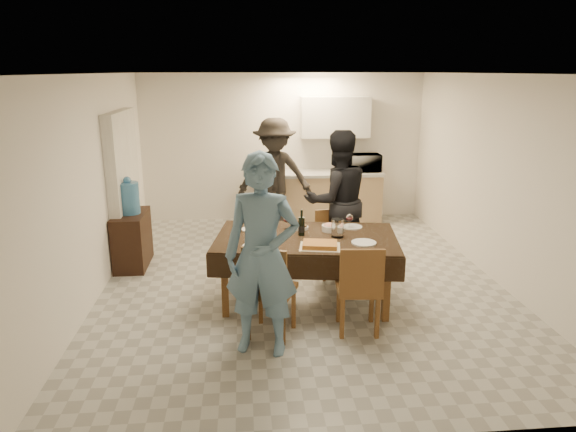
% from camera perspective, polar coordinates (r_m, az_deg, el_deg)
% --- Properties ---
extents(floor, '(5.00, 6.00, 0.02)m').
position_cam_1_polar(floor, '(6.72, 1.54, -7.21)').
color(floor, '#B1B2AC').
rests_on(floor, ground).
extents(ceiling, '(5.00, 6.00, 0.02)m').
position_cam_1_polar(ceiling, '(6.18, 1.72, 15.54)').
color(ceiling, white).
rests_on(ceiling, wall_back).
extents(wall_back, '(5.00, 0.02, 2.60)m').
position_cam_1_polar(wall_back, '(9.27, -0.56, 7.59)').
color(wall_back, silver).
rests_on(wall_back, floor).
extents(wall_front, '(5.00, 0.02, 2.60)m').
position_cam_1_polar(wall_front, '(3.49, 7.43, -6.77)').
color(wall_front, silver).
rests_on(wall_front, floor).
extents(wall_left, '(0.02, 6.00, 2.60)m').
position_cam_1_polar(wall_left, '(6.53, -20.76, 3.03)').
color(wall_left, silver).
rests_on(wall_left, floor).
extents(wall_right, '(0.02, 6.00, 2.60)m').
position_cam_1_polar(wall_right, '(7.07, 22.24, 3.80)').
color(wall_right, silver).
rests_on(wall_right, floor).
extents(stub_partition, '(0.15, 1.40, 2.10)m').
position_cam_1_polar(stub_partition, '(7.70, -17.72, 3.23)').
color(stub_partition, silver).
rests_on(stub_partition, floor).
extents(kitchen_base_cabinet, '(2.20, 0.60, 0.86)m').
position_cam_1_polar(kitchen_base_cabinet, '(9.19, 3.35, 1.97)').
color(kitchen_base_cabinet, tan).
rests_on(kitchen_base_cabinet, floor).
extents(kitchen_worktop, '(2.24, 0.64, 0.05)m').
position_cam_1_polar(kitchen_worktop, '(9.09, 3.39, 4.75)').
color(kitchen_worktop, '#A5A5A0').
rests_on(kitchen_worktop, kitchen_base_cabinet).
extents(upper_cabinet, '(1.20, 0.34, 0.70)m').
position_cam_1_polar(upper_cabinet, '(9.14, 5.26, 10.89)').
color(upper_cabinet, silver).
rests_on(upper_cabinet, wall_back).
extents(dining_table, '(2.21, 1.49, 0.80)m').
position_cam_1_polar(dining_table, '(5.90, 2.04, -2.63)').
color(dining_table, black).
rests_on(dining_table, floor).
extents(chair_near_left, '(0.59, 0.61, 0.54)m').
position_cam_1_polar(chair_near_left, '(5.13, -1.83, -7.39)').
color(chair_near_left, brown).
rests_on(chair_near_left, floor).
extents(chair_near_right, '(0.47, 0.48, 0.52)m').
position_cam_1_polar(chair_near_right, '(5.26, 8.08, -7.16)').
color(chair_near_right, brown).
rests_on(chair_near_right, floor).
extents(chair_far_left, '(0.56, 0.58, 0.50)m').
position_cam_1_polar(chair_far_left, '(6.55, -2.61, -2.57)').
color(chair_far_left, brown).
rests_on(chair_far_left, floor).
extents(chair_far_right, '(0.44, 0.44, 0.47)m').
position_cam_1_polar(chair_far_right, '(6.66, 5.15, -2.62)').
color(chair_far_right, brown).
rests_on(chair_far_right, floor).
extents(console, '(0.41, 0.82, 0.76)m').
position_cam_1_polar(console, '(7.43, -16.92, -2.53)').
color(console, black).
rests_on(console, floor).
extents(water_jug, '(0.29, 0.29, 0.43)m').
position_cam_1_polar(water_jug, '(7.27, -17.30, 1.91)').
color(water_jug, '#478CC9').
rests_on(water_jug, console).
extents(wine_bottle, '(0.08, 0.08, 0.30)m').
position_cam_1_polar(wine_bottle, '(5.88, 1.52, -0.74)').
color(wine_bottle, black).
rests_on(wine_bottle, dining_table).
extents(water_pitcher, '(0.14, 0.14, 0.21)m').
position_cam_1_polar(water_pitcher, '(5.86, 5.51, -1.34)').
color(water_pitcher, white).
rests_on(water_pitcher, dining_table).
extents(savoury_tart, '(0.48, 0.39, 0.05)m').
position_cam_1_polar(savoury_tart, '(5.53, 3.56, -3.21)').
color(savoury_tart, '#CE873C').
rests_on(savoury_tart, dining_table).
extents(salad_bowl, '(0.19, 0.19, 0.07)m').
position_cam_1_polar(salad_bowl, '(6.09, 4.64, -1.35)').
color(salad_bowl, silver).
rests_on(salad_bowl, dining_table).
extents(mushroom_dish, '(0.20, 0.20, 0.03)m').
position_cam_1_polar(mushroom_dish, '(6.14, 1.26, -1.33)').
color(mushroom_dish, silver).
rests_on(mushroom_dish, dining_table).
extents(wine_glass_a, '(0.08, 0.08, 0.18)m').
position_cam_1_polar(wine_glass_a, '(5.58, -3.24, -2.37)').
color(wine_glass_a, white).
rests_on(wine_glass_a, dining_table).
extents(wine_glass_b, '(0.08, 0.08, 0.19)m').
position_cam_1_polar(wine_glass_b, '(6.18, 6.83, -0.59)').
color(wine_glass_b, white).
rests_on(wine_glass_b, dining_table).
extents(wine_glass_c, '(0.08, 0.08, 0.17)m').
position_cam_1_polar(wine_glass_c, '(6.12, -0.15, -0.71)').
color(wine_glass_c, white).
rests_on(wine_glass_c, dining_table).
extents(plate_near_left, '(0.26, 0.26, 0.02)m').
position_cam_1_polar(plate_near_left, '(5.56, -3.73, -3.34)').
color(plate_near_left, silver).
rests_on(plate_near_left, dining_table).
extents(plate_near_right, '(0.27, 0.27, 0.02)m').
position_cam_1_polar(plate_near_right, '(5.71, 8.42, -2.95)').
color(plate_near_right, silver).
rests_on(plate_near_right, dining_table).
extents(plate_far_left, '(0.28, 0.28, 0.02)m').
position_cam_1_polar(plate_far_left, '(6.13, -3.88, -1.49)').
color(plate_far_left, silver).
rests_on(plate_far_left, dining_table).
extents(plate_far_right, '(0.24, 0.24, 0.01)m').
position_cam_1_polar(plate_far_right, '(6.26, 7.16, -1.20)').
color(plate_far_right, silver).
rests_on(plate_far_right, dining_table).
extents(microwave, '(0.55, 0.37, 0.30)m').
position_cam_1_polar(microwave, '(9.21, 8.49, 5.88)').
color(microwave, silver).
rests_on(microwave, kitchen_worktop).
extents(person_near, '(0.80, 0.63, 1.94)m').
position_cam_1_polar(person_near, '(4.80, -2.92, -4.44)').
color(person_near, '#5C81A2').
rests_on(person_near, floor).
extents(person_far, '(1.05, 0.89, 1.90)m').
position_cam_1_polar(person_far, '(6.93, 5.50, 1.70)').
color(person_far, black).
rests_on(person_far, floor).
extents(person_kitchen, '(1.23, 0.71, 1.90)m').
position_cam_1_polar(person_kitchen, '(8.56, -1.48, 4.51)').
color(person_kitchen, black).
rests_on(person_kitchen, floor).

